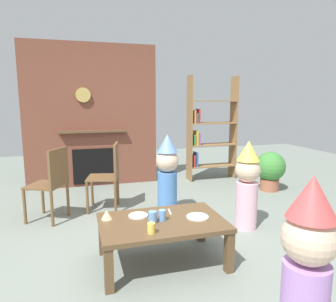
{
  "coord_description": "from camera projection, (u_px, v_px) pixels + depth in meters",
  "views": [
    {
      "loc": [
        -0.78,
        -2.79,
        1.46
      ],
      "look_at": [
        0.15,
        0.4,
        0.91
      ],
      "focal_mm": 32.77,
      "sensor_mm": 36.0,
      "label": 1
    }
  ],
  "objects": [
    {
      "name": "paper_plate_rear",
      "position": [
        138.0,
        215.0,
        2.83
      ],
      "size": [
        0.18,
        0.18,
        0.01
      ],
      "primitive_type": "cylinder",
      "color": "white",
      "rests_on": "coffee_table"
    },
    {
      "name": "paper_cup_near_right",
      "position": [
        151.0,
        228.0,
        2.46
      ],
      "size": [
        0.06,
        0.06,
        0.09
      ],
      "primitive_type": "cylinder",
      "color": "#F2CC4C",
      "rests_on": "coffee_table"
    },
    {
      "name": "dining_chair_middle",
      "position": [
        110.0,
        172.0,
        4.1
      ],
      "size": [
        0.48,
        0.48,
        0.9
      ],
      "rotation": [
        0.0,
        0.0,
        2.93
      ],
      "color": "brown",
      "rests_on": "ground_plane"
    },
    {
      "name": "table_fork",
      "position": [
        170.0,
        212.0,
        2.94
      ],
      "size": [
        0.04,
        0.15,
        0.01
      ],
      "primitive_type": "cube",
      "rotation": [
        0.0,
        0.0,
        1.42
      ],
      "color": "silver",
      "rests_on": "coffee_table"
    },
    {
      "name": "paper_cup_center",
      "position": [
        162.0,
        215.0,
        2.73
      ],
      "size": [
        0.07,
        0.07,
        0.1
      ],
      "primitive_type": "cylinder",
      "color": "#669EE0",
      "rests_on": "coffee_table"
    },
    {
      "name": "ground_plane",
      "position": [
        165.0,
        247.0,
        3.1
      ],
      "size": [
        12.0,
        12.0,
        0.0
      ],
      "primitive_type": "plane",
      "color": "gray"
    },
    {
      "name": "potted_plant_tall",
      "position": [
        270.0,
        169.0,
        5.0
      ],
      "size": [
        0.48,
        0.48,
        0.64
      ],
      "color": "#9E5B42",
      "rests_on": "ground_plane"
    },
    {
      "name": "dining_chair_left",
      "position": [
        52.0,
        180.0,
        3.71
      ],
      "size": [
        0.54,
        0.54,
        0.9
      ],
      "rotation": [
        0.0,
        0.0,
        2.65
      ],
      "color": "brown",
      "rests_on": "ground_plane"
    },
    {
      "name": "paper_cup_near_left",
      "position": [
        153.0,
        217.0,
        2.68
      ],
      "size": [
        0.07,
        0.07,
        0.1
      ],
      "primitive_type": "cylinder",
      "color": "#669EE0",
      "rests_on": "coffee_table"
    },
    {
      "name": "coffee_table",
      "position": [
        162.0,
        226.0,
        2.75
      ],
      "size": [
        1.11,
        0.71,
        0.4
      ],
      "color": "brown",
      "rests_on": "ground_plane"
    },
    {
      "name": "child_by_the_chairs",
      "position": [
        167.0,
        173.0,
        3.91
      ],
      "size": [
        0.29,
        0.29,
        1.05
      ],
      "rotation": [
        0.0,
        0.0,
        -1.89
      ],
      "color": "#4C7FC6",
      "rests_on": "ground_plane"
    },
    {
      "name": "child_with_cone_hat",
      "position": [
        307.0,
        265.0,
        1.69
      ],
      "size": [
        0.3,
        0.3,
        1.08
      ],
      "rotation": [
        0.0,
        0.0,
        1.95
      ],
      "color": "#B27FCC",
      "rests_on": "ground_plane"
    },
    {
      "name": "brick_fireplace_feature",
      "position": [
        92.0,
        116.0,
        5.21
      ],
      "size": [
        2.2,
        0.28,
        2.4
      ],
      "color": "brown",
      "rests_on": "ground_plane"
    },
    {
      "name": "child_in_pink",
      "position": [
        247.0,
        183.0,
        3.48
      ],
      "size": [
        0.28,
        0.28,
        1.02
      ],
      "rotation": [
        0.0,
        0.0,
        -2.75
      ],
      "color": "#EAB2C6",
      "rests_on": "ground_plane"
    },
    {
      "name": "birthday_cake_slice",
      "position": [
        107.0,
        214.0,
        2.76
      ],
      "size": [
        0.1,
        0.1,
        0.09
      ],
      "primitive_type": "cone",
      "color": "#EAC68C",
      "rests_on": "coffee_table"
    },
    {
      "name": "paper_plate_front",
      "position": [
        197.0,
        217.0,
        2.8
      ],
      "size": [
        0.2,
        0.2,
        0.01
      ],
      "primitive_type": "cylinder",
      "color": "white",
      "rests_on": "coffee_table"
    },
    {
      "name": "bookshelf",
      "position": [
        208.0,
        133.0,
        5.64
      ],
      "size": [
        0.9,
        0.28,
        1.9
      ],
      "color": "olive",
      "rests_on": "ground_plane"
    }
  ]
}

